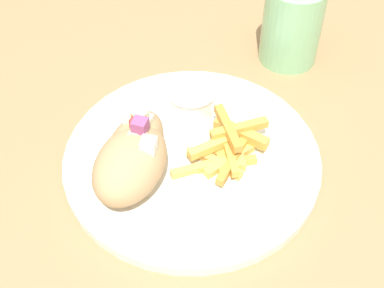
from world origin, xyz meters
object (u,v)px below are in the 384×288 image
object	(u,v)px
pita_sandwich_far	(133,149)
sauce_ramekin	(191,99)
pita_sandwich_near	(130,164)
fries_pile	(226,149)
water_glass	(291,27)
plate	(192,157)

from	to	relation	value
pita_sandwich_far	sauce_ramekin	xyz separation A→B (m)	(0.10, 0.06, -0.01)
sauce_ramekin	pita_sandwich_near	bearing A→B (deg)	-146.48
fries_pile	water_glass	distance (m)	0.24
pita_sandwich_near	pita_sandwich_far	world-z (taller)	pita_sandwich_near
sauce_ramekin	fries_pile	bearing A→B (deg)	-88.50
plate	pita_sandwich_near	xyz separation A→B (m)	(-0.08, -0.01, 0.04)
plate	pita_sandwich_far	bearing A→B (deg)	166.90
fries_pile	plate	bearing A→B (deg)	150.85
pita_sandwich_near	fries_pile	xyz separation A→B (m)	(0.12, -0.02, -0.02)
pita_sandwich_near	fries_pile	size ratio (longest dim) A/B	1.01
pita_sandwich_far	fries_pile	bearing A→B (deg)	-63.82
plate	pita_sandwich_far	size ratio (longest dim) A/B	2.42
pita_sandwich_far	sauce_ramekin	distance (m)	0.12
pita_sandwich_near	sauce_ramekin	world-z (taller)	pita_sandwich_near
pita_sandwich_far	fries_pile	distance (m)	0.11
pita_sandwich_near	pita_sandwich_far	size ratio (longest dim) A/B	1.06
plate	pita_sandwich_near	distance (m)	0.09
plate	fries_pile	size ratio (longest dim) A/B	2.31
pita_sandwich_far	water_glass	world-z (taller)	water_glass
pita_sandwich_far	water_glass	xyz separation A→B (m)	(0.29, 0.11, 0.01)
plate	pita_sandwich_near	size ratio (longest dim) A/B	2.28
pita_sandwich_far	pita_sandwich_near	bearing A→B (deg)	-163.91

